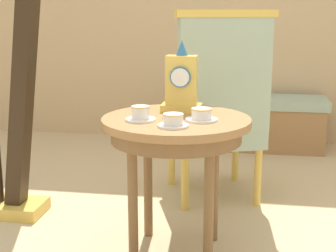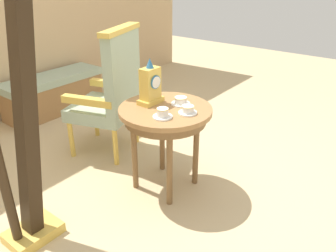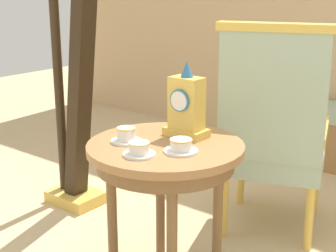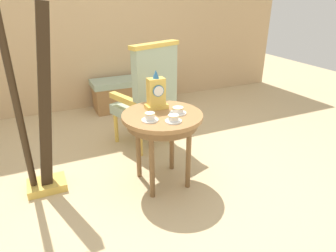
% 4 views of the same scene
% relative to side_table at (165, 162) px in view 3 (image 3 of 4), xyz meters
% --- Properties ---
extents(side_table, '(0.67, 0.67, 0.66)m').
position_rel_side_table_xyz_m(side_table, '(0.00, 0.00, 0.00)').
color(side_table, '#9E7042').
rests_on(side_table, ground).
extents(teacup_left, '(0.13, 0.13, 0.07)m').
position_rel_side_table_xyz_m(teacup_left, '(-0.14, -0.09, 0.11)').
color(teacup_left, white).
rests_on(teacup_left, side_table).
extents(teacup_right, '(0.13, 0.13, 0.06)m').
position_rel_side_table_xyz_m(teacup_right, '(0.01, -0.18, 0.11)').
color(teacup_right, white).
rests_on(teacup_right, side_table).
extents(teacup_center, '(0.14, 0.14, 0.06)m').
position_rel_side_table_xyz_m(teacup_center, '(0.12, -0.05, 0.11)').
color(teacup_center, white).
rests_on(teacup_center, side_table).
extents(mantel_clock, '(0.19, 0.11, 0.34)m').
position_rel_side_table_xyz_m(mantel_clock, '(0.01, 0.14, 0.22)').
color(mantel_clock, gold).
rests_on(mantel_clock, side_table).
extents(armchair, '(0.68, 0.68, 1.14)m').
position_rel_side_table_xyz_m(armchair, '(0.15, 0.71, 0.01)').
color(armchair, '#9EB299').
rests_on(armchair, ground).
extents(harp, '(0.40, 0.24, 1.75)m').
position_rel_side_table_xyz_m(harp, '(-0.94, 0.32, 0.12)').
color(harp, gold).
rests_on(harp, ground).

